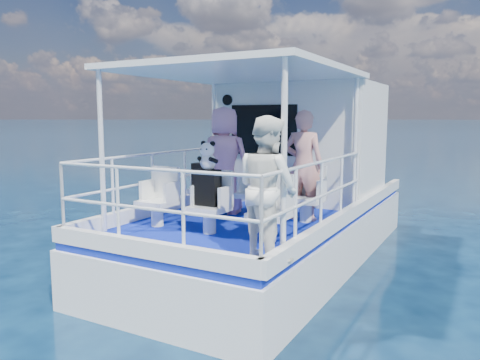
% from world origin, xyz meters
% --- Properties ---
extents(ground, '(2000.00, 2000.00, 0.00)m').
position_xyz_m(ground, '(0.00, 0.00, 0.00)').
color(ground, '#061A32').
rests_on(ground, ground).
extents(hull, '(3.00, 7.00, 1.60)m').
position_xyz_m(hull, '(0.00, 1.00, 0.00)').
color(hull, white).
rests_on(hull, ground).
extents(deck, '(2.90, 6.90, 0.10)m').
position_xyz_m(deck, '(0.00, 1.00, 0.85)').
color(deck, navy).
rests_on(deck, hull).
extents(cabin, '(2.85, 2.00, 2.20)m').
position_xyz_m(cabin, '(0.00, 2.30, 2.00)').
color(cabin, white).
rests_on(cabin, deck).
extents(canopy, '(3.00, 3.20, 0.08)m').
position_xyz_m(canopy, '(0.00, -0.20, 3.14)').
color(canopy, white).
rests_on(canopy, cabin).
extents(canopy_posts, '(2.77, 2.97, 2.20)m').
position_xyz_m(canopy_posts, '(0.00, -0.25, 2.00)').
color(canopy_posts, white).
rests_on(canopy_posts, deck).
extents(railings, '(2.84, 3.59, 1.00)m').
position_xyz_m(railings, '(0.00, -0.58, 1.40)').
color(railings, white).
rests_on(railings, deck).
extents(seat_port_fwd, '(0.48, 0.46, 0.38)m').
position_xyz_m(seat_port_fwd, '(-0.90, 0.20, 1.09)').
color(seat_port_fwd, white).
rests_on(seat_port_fwd, deck).
extents(seat_center_fwd, '(0.48, 0.46, 0.38)m').
position_xyz_m(seat_center_fwd, '(0.00, 0.20, 1.09)').
color(seat_center_fwd, white).
rests_on(seat_center_fwd, deck).
extents(seat_stbd_fwd, '(0.48, 0.46, 0.38)m').
position_xyz_m(seat_stbd_fwd, '(0.90, 0.20, 1.09)').
color(seat_stbd_fwd, white).
rests_on(seat_stbd_fwd, deck).
extents(seat_port_aft, '(0.48, 0.46, 0.38)m').
position_xyz_m(seat_port_aft, '(-0.90, -1.10, 1.09)').
color(seat_port_aft, white).
rests_on(seat_port_aft, deck).
extents(seat_center_aft, '(0.48, 0.46, 0.38)m').
position_xyz_m(seat_center_aft, '(0.00, -1.10, 1.09)').
color(seat_center_aft, white).
rests_on(seat_center_aft, deck).
extents(seat_stbd_aft, '(0.48, 0.46, 0.38)m').
position_xyz_m(seat_stbd_aft, '(0.90, -1.10, 1.09)').
color(seat_stbd_aft, white).
rests_on(seat_stbd_aft, deck).
extents(passenger_port_fwd, '(0.72, 0.57, 1.75)m').
position_xyz_m(passenger_port_fwd, '(-0.52, 0.20, 1.77)').
color(passenger_port_fwd, pink).
rests_on(passenger_port_fwd, deck).
extents(passenger_stbd_fwd, '(0.64, 0.45, 1.69)m').
position_xyz_m(passenger_stbd_fwd, '(0.80, 0.32, 1.74)').
color(passenger_stbd_fwd, tan).
rests_on(passenger_stbd_fwd, deck).
extents(passenger_stbd_aft, '(0.96, 0.89, 1.59)m').
position_xyz_m(passenger_stbd_aft, '(1.18, -1.76, 1.69)').
color(passenger_stbd_aft, white).
rests_on(passenger_stbd_aft, deck).
extents(backpack_port, '(0.33, 0.19, 0.43)m').
position_xyz_m(backpack_port, '(-0.92, 0.14, 1.50)').
color(backpack_port, black).
rests_on(backpack_port, seat_port_fwd).
extents(backpack_center, '(0.33, 0.18, 0.49)m').
position_xyz_m(backpack_center, '(-0.03, -1.08, 1.53)').
color(backpack_center, black).
rests_on(backpack_center, seat_center_aft).
extents(compact_camera, '(0.11, 0.06, 0.06)m').
position_xyz_m(compact_camera, '(-0.92, 0.15, 1.74)').
color(compact_camera, black).
rests_on(compact_camera, backpack_port).
extents(panda, '(0.25, 0.21, 0.38)m').
position_xyz_m(panda, '(-0.02, -1.09, 1.96)').
color(panda, silver).
rests_on(panda, backpack_center).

